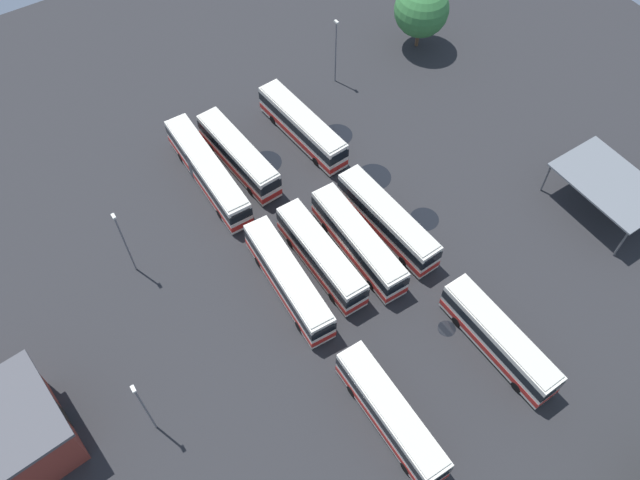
# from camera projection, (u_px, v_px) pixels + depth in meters

# --- Properties ---
(ground_plane) EXTENTS (111.11, 111.11, 0.00)m
(ground_plane) POSITION_uv_depth(u_px,v_px,m) (340.00, 259.00, 61.81)
(ground_plane) COLOR #28282B
(bus_row0_slot0) EXTENTS (14.70, 2.70, 3.63)m
(bus_row0_slot0) POSITION_uv_depth(u_px,v_px,m) (207.00, 171.00, 65.71)
(bus_row0_slot0) COLOR silver
(bus_row0_slot0) RESTS_ON ground_plane
(bus_row0_slot1) EXTENTS (12.29, 3.29, 3.63)m
(bus_row0_slot1) POSITION_uv_depth(u_px,v_px,m) (239.00, 155.00, 66.99)
(bus_row0_slot1) COLOR silver
(bus_row0_slot1) RESTS_ON ground_plane
(bus_row0_slot3) EXTENTS (12.94, 3.46, 3.63)m
(bus_row0_slot3) POSITION_uv_depth(u_px,v_px,m) (302.00, 126.00, 69.40)
(bus_row0_slot3) COLOR silver
(bus_row0_slot3) RESTS_ON ground_plane
(bus_row1_slot0) EXTENTS (12.94, 3.13, 3.63)m
(bus_row1_slot0) POSITION_uv_depth(u_px,v_px,m) (288.00, 280.00, 58.22)
(bus_row1_slot0) COLOR silver
(bus_row1_slot0) RESTS_ON ground_plane
(bus_row1_slot1) EXTENTS (11.86, 2.54, 3.63)m
(bus_row1_slot1) POSITION_uv_depth(u_px,v_px,m) (321.00, 256.00, 59.73)
(bus_row1_slot1) COLOR silver
(bus_row1_slot1) RESTS_ON ground_plane
(bus_row1_slot2) EXTENTS (12.66, 2.65, 3.63)m
(bus_row1_slot2) POSITION_uv_depth(u_px,v_px,m) (358.00, 241.00, 60.65)
(bus_row1_slot2) COLOR silver
(bus_row1_slot2) RESTS_ON ground_plane
(bus_row1_slot3) EXTENTS (12.74, 3.19, 3.63)m
(bus_row1_slot3) POSITION_uv_depth(u_px,v_px,m) (387.00, 220.00, 62.11)
(bus_row1_slot3) COLOR silver
(bus_row1_slot3) RESTS_ON ground_plane
(bus_row2_slot0) EXTENTS (12.09, 2.62, 3.63)m
(bus_row2_slot0) POSITION_uv_depth(u_px,v_px,m) (391.00, 415.00, 51.00)
(bus_row2_slot0) COLOR silver
(bus_row2_slot0) RESTS_ON ground_plane
(bus_row2_slot3) EXTENTS (12.13, 2.79, 3.63)m
(bus_row2_slot3) POSITION_uv_depth(u_px,v_px,m) (499.00, 339.00, 54.80)
(bus_row2_slot3) COLOR silver
(bus_row2_slot3) RESTS_ON ground_plane
(maintenance_shelter) EXTENTS (10.40, 6.92, 4.00)m
(maintenance_shelter) POSITION_uv_depth(u_px,v_px,m) (611.00, 183.00, 62.28)
(maintenance_shelter) COLOR slate
(maintenance_shelter) RESTS_ON ground_plane
(lamp_post_by_building) EXTENTS (0.56, 0.28, 8.35)m
(lamp_post_by_building) POSITION_uv_depth(u_px,v_px,m) (124.00, 241.00, 57.39)
(lamp_post_by_building) COLOR slate
(lamp_post_by_building) RESTS_ON ground_plane
(lamp_post_mid_lot) EXTENTS (0.56, 0.28, 8.03)m
(lamp_post_mid_lot) POSITION_uv_depth(u_px,v_px,m) (144.00, 407.00, 48.75)
(lamp_post_mid_lot) COLOR slate
(lamp_post_mid_lot) RESTS_ON ground_plane
(lamp_post_near_entrance) EXTENTS (0.56, 0.28, 8.29)m
(lamp_post_near_entrance) POSITION_uv_depth(u_px,v_px,m) (336.00, 49.00, 72.70)
(lamp_post_near_entrance) COLOR slate
(lamp_post_near_entrance) RESTS_ON ground_plane
(tree_northeast) EXTENTS (6.51, 6.51, 8.38)m
(tree_northeast) POSITION_uv_depth(u_px,v_px,m) (422.00, 10.00, 76.01)
(tree_northeast) COLOR brown
(tree_northeast) RESTS_ON ground_plane
(puddle_front_lane) EXTENTS (1.63, 1.63, 0.01)m
(puddle_front_lane) POSITION_uv_depth(u_px,v_px,m) (447.00, 329.00, 57.51)
(puddle_front_lane) COLOR black
(puddle_front_lane) RESTS_ON ground_plane
(puddle_between_rows) EXTENTS (2.94, 2.94, 0.01)m
(puddle_between_rows) POSITION_uv_depth(u_px,v_px,m) (424.00, 219.00, 64.57)
(puddle_between_rows) COLOR black
(puddle_between_rows) RESTS_ON ground_plane
(puddle_near_shelter) EXTENTS (3.33, 3.33, 0.01)m
(puddle_near_shelter) POSITION_uv_depth(u_px,v_px,m) (266.00, 162.00, 68.96)
(puddle_near_shelter) COLOR black
(puddle_near_shelter) RESTS_ON ground_plane
(puddle_back_corner) EXTENTS (3.69, 3.69, 0.01)m
(puddle_back_corner) POSITION_uv_depth(u_px,v_px,m) (374.00, 177.00, 67.77)
(puddle_back_corner) COLOR black
(puddle_back_corner) RESTS_ON ground_plane
(puddle_centre_drain) EXTENTS (3.42, 3.42, 0.01)m
(puddle_centre_drain) POSITION_uv_depth(u_px,v_px,m) (337.00, 135.00, 71.29)
(puddle_centre_drain) COLOR black
(puddle_centre_drain) RESTS_ON ground_plane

